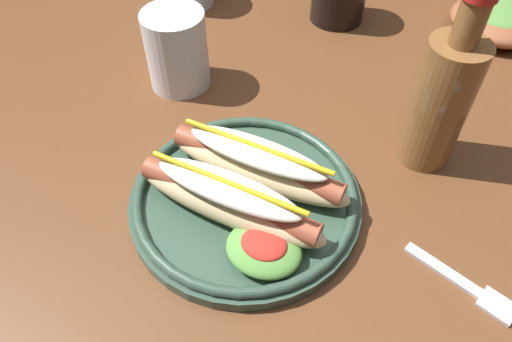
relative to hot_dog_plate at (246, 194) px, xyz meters
name	(u,v)px	position (x,y,z in m)	size (l,w,h in m)	color
ground_plane	(278,329)	(-0.01, 0.18, -0.77)	(8.00, 8.00, 0.00)	#3D2D23
dining_table	(293,154)	(-0.01, 0.18, -0.11)	(1.31, 1.08, 0.74)	brown
hot_dog_plate	(246,194)	(0.00, 0.00, 0.00)	(0.27, 0.27, 0.08)	#334C3D
fork	(468,286)	(0.25, 0.00, -0.02)	(0.12, 0.06, 0.00)	silver
extra_cup	(177,50)	(-0.19, 0.17, 0.03)	(0.09, 0.09, 0.11)	white
glass_bottle	(441,99)	(0.17, 0.17, 0.07)	(0.07, 0.07, 0.23)	brown
side_bowl	(498,19)	(0.22, 0.51, 0.00)	(0.15, 0.15, 0.05)	brown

